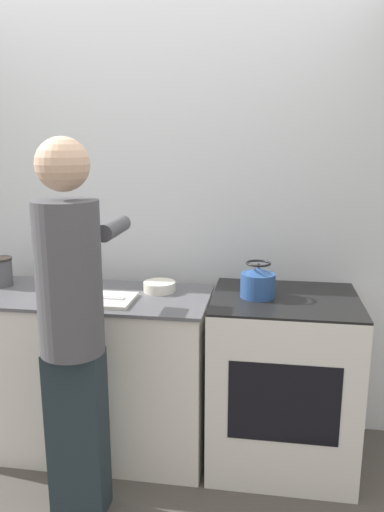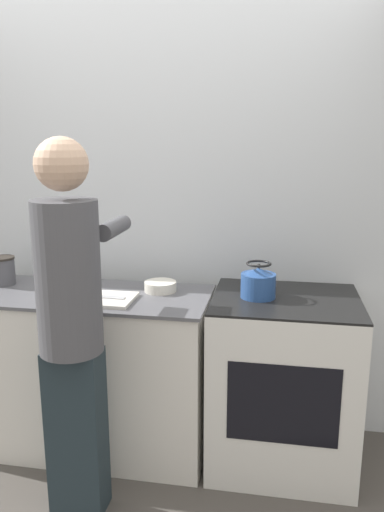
{
  "view_description": "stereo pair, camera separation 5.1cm",
  "coord_description": "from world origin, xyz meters",
  "px_view_note": "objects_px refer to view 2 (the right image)",
  "views": [
    {
      "loc": [
        0.65,
        -2.17,
        1.72
      ],
      "look_at": [
        0.28,
        0.19,
        1.16
      ],
      "focal_mm": 35.0,
      "sensor_mm": 36.0,
      "label": 1
    },
    {
      "loc": [
        0.7,
        -2.16,
        1.72
      ],
      "look_at": [
        0.28,
        0.19,
        1.16
      ],
      "focal_mm": 35.0,
      "sensor_mm": 36.0,
      "label": 2
    }
  ],
  "objects_px": {
    "knife": "(104,297)",
    "canister_jar": "(3,271)",
    "person": "(71,315)",
    "cutting_board": "(96,299)",
    "kettle": "(258,283)",
    "bowl_prep": "(160,286)",
    "oven": "(282,381)"
  },
  "relations": [
    {
      "from": "knife",
      "to": "canister_jar",
      "type": "relative_size",
      "value": 1.29
    },
    {
      "from": "person",
      "to": "cutting_board",
      "type": "distance_m",
      "value": 0.39
    },
    {
      "from": "cutting_board",
      "to": "kettle",
      "type": "height_order",
      "value": "kettle"
    },
    {
      "from": "cutting_board",
      "to": "bowl_prep",
      "type": "xyz_separation_m",
      "value": [
        0.29,
        0.21,
        0.02
      ]
    },
    {
      "from": "kettle",
      "to": "oven",
      "type": "bearing_deg",
      "value": 5.01
    },
    {
      "from": "canister_jar",
      "to": "person",
      "type": "bearing_deg",
      "value": -40.88
    },
    {
      "from": "cutting_board",
      "to": "knife",
      "type": "bearing_deg",
      "value": -0.77
    },
    {
      "from": "bowl_prep",
      "to": "canister_jar",
      "type": "xyz_separation_m",
      "value": [
        -0.92,
        -0.03,
        0.05
      ]
    },
    {
      "from": "cutting_board",
      "to": "knife",
      "type": "height_order",
      "value": "knife"
    },
    {
      "from": "cutting_board",
      "to": "knife",
      "type": "xyz_separation_m",
      "value": [
        0.04,
        -0.0,
        0.01
      ]
    },
    {
      "from": "oven",
      "to": "canister_jar",
      "type": "bearing_deg",
      "value": 178.72
    },
    {
      "from": "person",
      "to": "knife",
      "type": "relative_size",
      "value": 8.31
    },
    {
      "from": "kettle",
      "to": "cutting_board",
      "type": "bearing_deg",
      "value": -170.55
    },
    {
      "from": "cutting_board",
      "to": "bowl_prep",
      "type": "bearing_deg",
      "value": 36.5
    },
    {
      "from": "knife",
      "to": "kettle",
      "type": "distance_m",
      "value": 0.79
    },
    {
      "from": "knife",
      "to": "canister_jar",
      "type": "xyz_separation_m",
      "value": [
        -0.67,
        0.19,
        0.06
      ]
    },
    {
      "from": "person",
      "to": "bowl_prep",
      "type": "bearing_deg",
      "value": 66.59
    },
    {
      "from": "oven",
      "to": "canister_jar",
      "type": "distance_m",
      "value": 1.68
    },
    {
      "from": "oven",
      "to": "person",
      "type": "xyz_separation_m",
      "value": [
        -0.94,
        -0.53,
        0.5
      ]
    },
    {
      "from": "canister_jar",
      "to": "cutting_board",
      "type": "bearing_deg",
      "value": -16.46
    },
    {
      "from": "person",
      "to": "canister_jar",
      "type": "height_order",
      "value": "person"
    },
    {
      "from": "oven",
      "to": "person",
      "type": "height_order",
      "value": "person"
    },
    {
      "from": "knife",
      "to": "bowl_prep",
      "type": "relative_size",
      "value": 1.19
    },
    {
      "from": "oven",
      "to": "bowl_prep",
      "type": "distance_m",
      "value": 0.83
    },
    {
      "from": "cutting_board",
      "to": "bowl_prep",
      "type": "height_order",
      "value": "bowl_prep"
    },
    {
      "from": "oven",
      "to": "canister_jar",
      "type": "relative_size",
      "value": 5.74
    },
    {
      "from": "person",
      "to": "kettle",
      "type": "relative_size",
      "value": 9.4
    },
    {
      "from": "oven",
      "to": "bowl_prep",
      "type": "xyz_separation_m",
      "value": [
        -0.68,
        0.06,
        0.47
      ]
    },
    {
      "from": "oven",
      "to": "kettle",
      "type": "height_order",
      "value": "kettle"
    },
    {
      "from": "bowl_prep",
      "to": "canister_jar",
      "type": "bearing_deg",
      "value": -178.2
    },
    {
      "from": "bowl_prep",
      "to": "knife",
      "type": "bearing_deg",
      "value": -138.78
    },
    {
      "from": "canister_jar",
      "to": "knife",
      "type": "bearing_deg",
      "value": -15.48
    }
  ]
}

